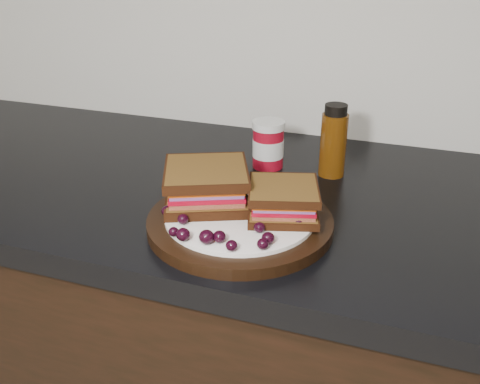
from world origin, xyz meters
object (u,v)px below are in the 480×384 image
object	(u,v)px
plate	(240,222)
condiment_jar	(268,144)
oil_bottle	(334,140)
sandwich_left	(206,185)

from	to	relation	value
plate	condiment_jar	distance (m)	0.24
condiment_jar	oil_bottle	world-z (taller)	oil_bottle
plate	condiment_jar	world-z (taller)	condiment_jar
plate	oil_bottle	world-z (taller)	oil_bottle
oil_bottle	plate	bearing A→B (deg)	-111.19
condiment_jar	plate	bearing A→B (deg)	-83.54
plate	condiment_jar	bearing A→B (deg)	96.46
plate	sandwich_left	size ratio (longest dim) A/B	2.21
plate	oil_bottle	distance (m)	0.27
plate	sandwich_left	bearing A→B (deg)	162.22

